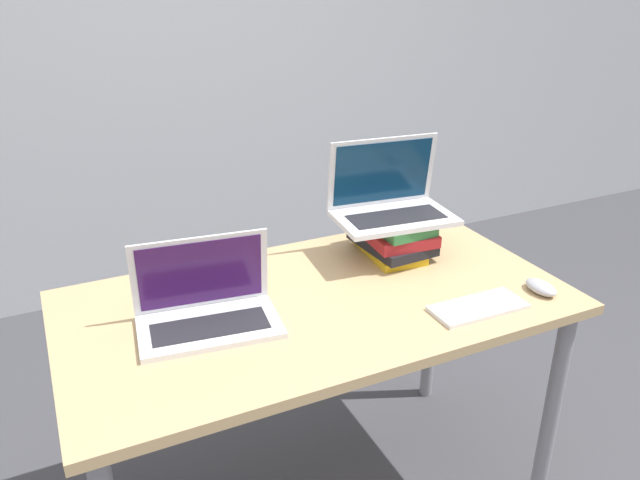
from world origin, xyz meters
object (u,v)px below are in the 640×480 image
(wireless_keyboard, at_px, (478,307))
(laptop_on_books, at_px, (390,202))
(mouse, at_px, (541,287))
(book_stack, at_px, (393,235))
(laptop_left, at_px, (207,308))

(wireless_keyboard, bearing_deg, laptop_on_books, 94.34)
(wireless_keyboard, xyz_separation_m, mouse, (0.23, 0.00, 0.01))
(laptop_on_books, bearing_deg, book_stack, -66.76)
(wireless_keyboard, bearing_deg, laptop_left, 160.37)
(laptop_on_books, bearing_deg, laptop_left, -164.93)
(laptop_left, bearing_deg, laptop_on_books, 15.07)
(laptop_left, xyz_separation_m, book_stack, (0.67, 0.16, 0.02))
(mouse, bearing_deg, laptop_on_books, 121.23)
(laptop_left, xyz_separation_m, laptop_on_books, (0.66, 0.18, 0.13))
(book_stack, distance_m, wireless_keyboard, 0.42)
(book_stack, bearing_deg, mouse, -58.52)
(laptop_left, relative_size, book_stack, 1.39)
(wireless_keyboard, height_order, mouse, mouse)
(laptop_left, bearing_deg, wireless_keyboard, -19.63)
(laptop_left, height_order, mouse, laptop_left)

